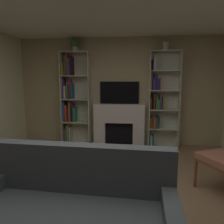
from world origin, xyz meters
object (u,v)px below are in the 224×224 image
object	(u,v)px
potted_plant	(75,44)
vase_with_flowers	(166,46)
bookshelf_left	(73,100)
fireplace	(119,124)
tv	(119,93)
bookshelf_right	(160,101)

from	to	relation	value
potted_plant	vase_with_flowers	world-z (taller)	same
bookshelf_left	vase_with_flowers	size ratio (longest dim) A/B	6.93
fireplace	vase_with_flowers	distance (m)	2.08
fireplace	bookshelf_left	xyz separation A→B (m)	(-1.14, -0.01, 0.57)
tv	bookshelf_right	distance (m)	0.98
bookshelf_left	fireplace	bearing A→B (deg)	0.45
potted_plant	vase_with_flowers	bearing A→B (deg)	-0.01
bookshelf_left	vase_with_flowers	xyz separation A→B (m)	(2.18, -0.03, 1.23)
fireplace	bookshelf_right	size ratio (longest dim) A/B	0.59
tv	bookshelf_left	world-z (taller)	bookshelf_left
tv	potted_plant	world-z (taller)	potted_plant
potted_plant	vase_with_flowers	xyz separation A→B (m)	(2.09, -0.00, -0.08)
bookshelf_right	vase_with_flowers	size ratio (longest dim) A/B	6.93
tv	vase_with_flowers	distance (m)	1.49
fireplace	bookshelf_left	size ratio (longest dim) A/B	0.59
fireplace	vase_with_flowers	xyz separation A→B (m)	(1.04, -0.04, 1.80)
fireplace	bookshelf_right	xyz separation A→B (m)	(0.96, -0.01, 0.56)
fireplace	bookshelf_right	world-z (taller)	bookshelf_right
bookshelf_left	potted_plant	world-z (taller)	potted_plant
fireplace	vase_with_flowers	bearing A→B (deg)	-2.09
bookshelf_left	potted_plant	bearing A→B (deg)	-17.22
tv	bookshelf_right	world-z (taller)	bookshelf_right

